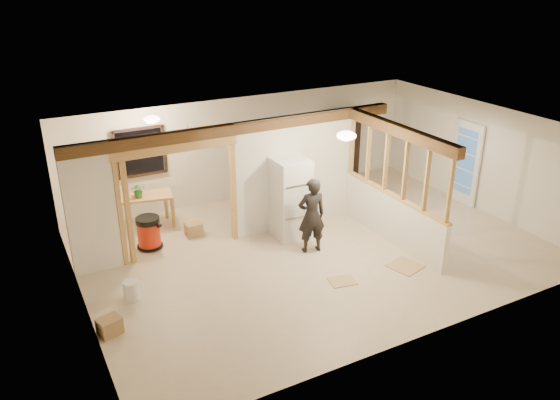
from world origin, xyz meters
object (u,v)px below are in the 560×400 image
woman (312,215)px  work_table (144,212)px  refrigerator (291,198)px  bookshelf (342,146)px  shop_vac (149,232)px

woman → work_table: 3.76m
refrigerator → bookshelf: bearing=38.7°
refrigerator → woman: refrigerator is taller
woman → shop_vac: size_ratio=2.28×
refrigerator → work_table: 3.24m
refrigerator → woman: size_ratio=1.09×
shop_vac → bookshelf: 5.80m
woman → bookshelf: size_ratio=0.81×
work_table → shop_vac: work_table is taller
refrigerator → bookshelf: 3.55m
refrigerator → woman: 0.83m
woman → bookshelf: bearing=-122.7°
woman → shop_vac: bearing=-20.9°
work_table → shop_vac: 0.96m
woman → work_table: woman is taller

